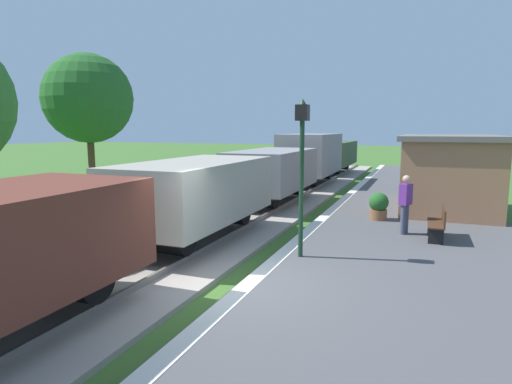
{
  "coord_description": "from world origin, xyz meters",
  "views": [
    {
      "loc": [
        3.44,
        -7.4,
        3.27
      ],
      "look_at": [
        -0.92,
        3.86,
        1.48
      ],
      "focal_mm": 30.01,
      "sensor_mm": 36.0,
      "label": 1
    }
  ],
  "objects_px": {
    "bench_down_platform": "(432,181)",
    "tree_trackside_far": "(88,99)",
    "person_waiting": "(405,202)",
    "station_hut": "(448,172)",
    "bench_near_hut": "(439,222)",
    "lamp_post_near": "(302,149)",
    "potted_planter": "(379,206)",
    "freight_train": "(275,171)"
  },
  "relations": [
    {
      "from": "bench_near_hut",
      "to": "lamp_post_near",
      "type": "relative_size",
      "value": 0.41
    },
    {
      "from": "bench_down_platform",
      "to": "lamp_post_near",
      "type": "xyz_separation_m",
      "value": [
        -3.11,
        -13.01,
        2.08
      ]
    },
    {
      "from": "bench_near_hut",
      "to": "bench_down_platform",
      "type": "height_order",
      "value": "same"
    },
    {
      "from": "tree_trackside_far",
      "to": "bench_down_platform",
      "type": "bearing_deg",
      "value": 32.07
    },
    {
      "from": "bench_down_platform",
      "to": "lamp_post_near",
      "type": "bearing_deg",
      "value": -103.46
    },
    {
      "from": "station_hut",
      "to": "person_waiting",
      "type": "relative_size",
      "value": 3.39
    },
    {
      "from": "station_hut",
      "to": "lamp_post_near",
      "type": "height_order",
      "value": "lamp_post_near"
    },
    {
      "from": "tree_trackside_far",
      "to": "bench_near_hut",
      "type": "bearing_deg",
      "value": -6.99
    },
    {
      "from": "person_waiting",
      "to": "potted_planter",
      "type": "xyz_separation_m",
      "value": [
        -0.89,
        1.77,
        -0.46
      ]
    },
    {
      "from": "station_hut",
      "to": "person_waiting",
      "type": "xyz_separation_m",
      "value": [
        -1.33,
        -4.84,
        -0.47
      ]
    },
    {
      "from": "freight_train",
      "to": "bench_down_platform",
      "type": "distance_m",
      "value": 8.27
    },
    {
      "from": "potted_planter",
      "to": "lamp_post_near",
      "type": "bearing_deg",
      "value": -104.78
    },
    {
      "from": "bench_near_hut",
      "to": "potted_planter",
      "type": "distance_m",
      "value": 2.73
    },
    {
      "from": "bench_down_platform",
      "to": "tree_trackside_far",
      "type": "height_order",
      "value": "tree_trackside_far"
    },
    {
      "from": "station_hut",
      "to": "bench_down_platform",
      "type": "bearing_deg",
      "value": 94.96
    },
    {
      "from": "freight_train",
      "to": "station_hut",
      "type": "bearing_deg",
      "value": 2.55
    },
    {
      "from": "bench_near_hut",
      "to": "tree_trackside_far",
      "type": "xyz_separation_m",
      "value": [
        -13.42,
        1.65,
        3.76
      ]
    },
    {
      "from": "bench_near_hut",
      "to": "lamp_post_near",
      "type": "xyz_separation_m",
      "value": [
        -3.11,
        -2.96,
        2.08
      ]
    },
    {
      "from": "station_hut",
      "to": "lamp_post_near",
      "type": "bearing_deg",
      "value": -113.65
    },
    {
      "from": "bench_down_platform",
      "to": "tree_trackside_far",
      "type": "relative_size",
      "value": 0.24
    },
    {
      "from": "bench_down_platform",
      "to": "freight_train",
      "type": "bearing_deg",
      "value": -140.65
    },
    {
      "from": "freight_train",
      "to": "bench_down_platform",
      "type": "bearing_deg",
      "value": 39.35
    },
    {
      "from": "potted_planter",
      "to": "tree_trackside_far",
      "type": "height_order",
      "value": "tree_trackside_far"
    },
    {
      "from": "station_hut",
      "to": "person_waiting",
      "type": "distance_m",
      "value": 5.04
    },
    {
      "from": "lamp_post_near",
      "to": "tree_trackside_far",
      "type": "xyz_separation_m",
      "value": [
        -10.31,
        4.6,
        1.68
      ]
    },
    {
      "from": "bench_near_hut",
      "to": "tree_trackside_far",
      "type": "distance_m",
      "value": 14.03
    },
    {
      "from": "bench_near_hut",
      "to": "potted_planter",
      "type": "bearing_deg",
      "value": 130.97
    },
    {
      "from": "station_hut",
      "to": "bench_near_hut",
      "type": "distance_m",
      "value": 5.23
    },
    {
      "from": "bench_down_platform",
      "to": "person_waiting",
      "type": "bearing_deg",
      "value": -95.27
    },
    {
      "from": "freight_train",
      "to": "tree_trackside_far",
      "type": "bearing_deg",
      "value": -155.69
    },
    {
      "from": "potted_planter",
      "to": "station_hut",
      "type": "bearing_deg",
      "value": 54.17
    },
    {
      "from": "freight_train",
      "to": "lamp_post_near",
      "type": "bearing_deg",
      "value": -67.29
    },
    {
      "from": "bench_down_platform",
      "to": "lamp_post_near",
      "type": "height_order",
      "value": "lamp_post_near"
    },
    {
      "from": "potted_planter",
      "to": "tree_trackside_far",
      "type": "bearing_deg",
      "value": -177.96
    },
    {
      "from": "station_hut",
      "to": "tree_trackside_far",
      "type": "bearing_deg",
      "value": -165.87
    },
    {
      "from": "person_waiting",
      "to": "tree_trackside_far",
      "type": "bearing_deg",
      "value": 19.39
    },
    {
      "from": "potted_planter",
      "to": "bench_down_platform",
      "type": "bearing_deg",
      "value": 77.38
    },
    {
      "from": "bench_near_hut",
      "to": "person_waiting",
      "type": "xyz_separation_m",
      "value": [
        -0.9,
        0.29,
        0.46
      ]
    },
    {
      "from": "bench_near_hut",
      "to": "potted_planter",
      "type": "height_order",
      "value": "potted_planter"
    },
    {
      "from": "bench_near_hut",
      "to": "potted_planter",
      "type": "xyz_separation_m",
      "value": [
        -1.79,
        2.06,
        0.0
      ]
    },
    {
      "from": "station_hut",
      "to": "potted_planter",
      "type": "xyz_separation_m",
      "value": [
        -2.22,
        -3.07,
        -0.93
      ]
    },
    {
      "from": "freight_train",
      "to": "bench_near_hut",
      "type": "xyz_separation_m",
      "value": [
        6.37,
        -4.83,
        -0.74
      ]
    }
  ]
}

